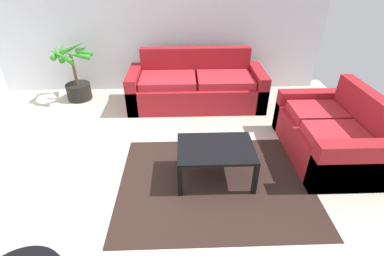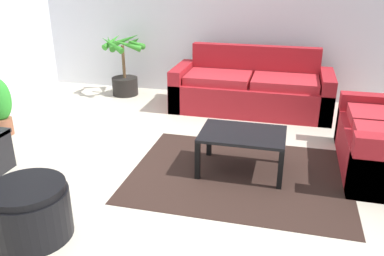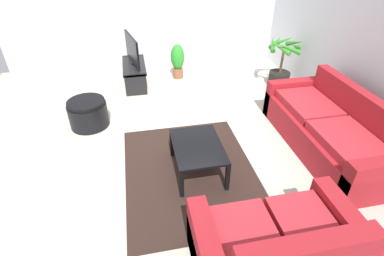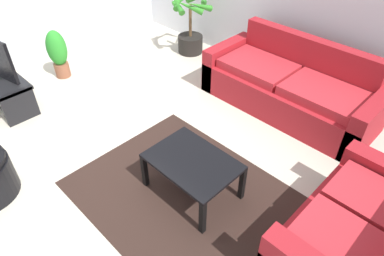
{
  "view_description": "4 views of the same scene",
  "coord_description": "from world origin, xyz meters",
  "px_view_note": "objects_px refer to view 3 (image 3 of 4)",
  "views": [
    {
      "loc": [
        0.44,
        -2.18,
        2.25
      ],
      "look_at": [
        0.53,
        0.51,
        0.58
      ],
      "focal_mm": 26.21,
      "sensor_mm": 36.0,
      "label": 1
    },
    {
      "loc": [
        1.2,
        -3.39,
        1.99
      ],
      "look_at": [
        0.26,
        0.33,
        0.43
      ],
      "focal_mm": 37.37,
      "sensor_mm": 36.0,
      "label": 2
    },
    {
      "loc": [
        3.67,
        -0.32,
        2.67
      ],
      "look_at": [
        0.6,
        0.31,
        0.57
      ],
      "focal_mm": 27.51,
      "sensor_mm": 36.0,
      "label": 3
    },
    {
      "loc": [
        2.42,
        -1.31,
        2.71
      ],
      "look_at": [
        0.58,
        0.55,
        0.59
      ],
      "focal_mm": 31.88,
      "sensor_mm": 36.0,
      "label": 4
    }
  ],
  "objects_px": {
    "coffee_table": "(198,149)",
    "potted_palm": "(281,66)",
    "couch_loveseat": "(277,250)",
    "tv": "(132,50)",
    "ottoman": "(88,113)",
    "tv_stand": "(135,71)",
    "potted_plant_small": "(178,60)",
    "couch_main": "(328,131)"
  },
  "relations": [
    {
      "from": "coffee_table",
      "to": "potted_palm",
      "type": "relative_size",
      "value": 0.86
    },
    {
      "from": "coffee_table",
      "to": "potted_palm",
      "type": "distance_m",
      "value": 3.13
    },
    {
      "from": "couch_loveseat",
      "to": "tv",
      "type": "xyz_separation_m",
      "value": [
        -4.4,
        -1.08,
        0.44
      ]
    },
    {
      "from": "coffee_table",
      "to": "ottoman",
      "type": "distance_m",
      "value": 2.09
    },
    {
      "from": "potted_palm",
      "to": "tv",
      "type": "bearing_deg",
      "value": -103.24
    },
    {
      "from": "potted_palm",
      "to": "tv_stand",
      "type": "bearing_deg",
      "value": -103.22
    },
    {
      "from": "tv_stand",
      "to": "potted_plant_small",
      "type": "distance_m",
      "value": 0.94
    },
    {
      "from": "couch_main",
      "to": "tv",
      "type": "xyz_separation_m",
      "value": [
        -2.78,
        -2.63,
        0.43
      ]
    },
    {
      "from": "coffee_table",
      "to": "ottoman",
      "type": "xyz_separation_m",
      "value": [
        -1.45,
        -1.49,
        -0.15
      ]
    },
    {
      "from": "tv_stand",
      "to": "ottoman",
      "type": "height_order",
      "value": "ottoman"
    },
    {
      "from": "tv_stand",
      "to": "potted_palm",
      "type": "relative_size",
      "value": 1.1
    },
    {
      "from": "potted_palm",
      "to": "coffee_table",
      "type": "bearing_deg",
      "value": -44.62
    },
    {
      "from": "tv_stand",
      "to": "tv",
      "type": "bearing_deg",
      "value": 101.43
    },
    {
      "from": "couch_main",
      "to": "tv",
      "type": "height_order",
      "value": "tv"
    },
    {
      "from": "coffee_table",
      "to": "potted_palm",
      "type": "xyz_separation_m",
      "value": [
        -2.23,
        2.2,
        0.05
      ]
    },
    {
      "from": "couch_main",
      "to": "coffee_table",
      "type": "bearing_deg",
      "value": -86.31
    },
    {
      "from": "tv_stand",
      "to": "potted_plant_small",
      "type": "height_order",
      "value": "potted_plant_small"
    },
    {
      "from": "couch_loveseat",
      "to": "tv_stand",
      "type": "bearing_deg",
      "value": -166.13
    },
    {
      "from": "couch_loveseat",
      "to": "ottoman",
      "type": "xyz_separation_m",
      "value": [
        -2.94,
        -1.89,
        -0.07
      ]
    },
    {
      "from": "couch_main",
      "to": "potted_palm",
      "type": "xyz_separation_m",
      "value": [
        -2.11,
        0.26,
        0.12
      ]
    },
    {
      "from": "coffee_table",
      "to": "potted_plant_small",
      "type": "xyz_separation_m",
      "value": [
        -3.05,
        0.24,
        0.03
      ]
    },
    {
      "from": "potted_palm",
      "to": "potted_plant_small",
      "type": "height_order",
      "value": "potted_palm"
    },
    {
      "from": "ottoman",
      "to": "potted_palm",
      "type": "bearing_deg",
      "value": 101.9
    },
    {
      "from": "couch_loveseat",
      "to": "tv_stand",
      "type": "relative_size",
      "value": 1.33
    },
    {
      "from": "potted_palm",
      "to": "ottoman",
      "type": "xyz_separation_m",
      "value": [
        0.78,
        -3.69,
        -0.2
      ]
    },
    {
      "from": "coffee_table",
      "to": "couch_loveseat",
      "type": "bearing_deg",
      "value": 15.03
    },
    {
      "from": "couch_loveseat",
      "to": "ottoman",
      "type": "height_order",
      "value": "couch_loveseat"
    },
    {
      "from": "potted_plant_small",
      "to": "ottoman",
      "type": "relative_size",
      "value": 1.19
    },
    {
      "from": "tv_stand",
      "to": "potted_palm",
      "type": "xyz_separation_m",
      "value": [
        0.68,
        2.89,
        0.14
      ]
    },
    {
      "from": "tv",
      "to": "ottoman",
      "type": "height_order",
      "value": "tv"
    },
    {
      "from": "potted_plant_small",
      "to": "ottoman",
      "type": "xyz_separation_m",
      "value": [
        1.6,
        -1.73,
        -0.17
      ]
    },
    {
      "from": "couch_loveseat",
      "to": "coffee_table",
      "type": "xyz_separation_m",
      "value": [
        -1.49,
        -0.4,
        0.07
      ]
    },
    {
      "from": "couch_loveseat",
      "to": "couch_main",
      "type": "bearing_deg",
      "value": 136.32
    },
    {
      "from": "couch_main",
      "to": "coffee_table",
      "type": "height_order",
      "value": "couch_main"
    },
    {
      "from": "couch_main",
      "to": "coffee_table",
      "type": "relative_size",
      "value": 2.65
    },
    {
      "from": "couch_loveseat",
      "to": "tv",
      "type": "distance_m",
      "value": 4.55
    },
    {
      "from": "potted_plant_small",
      "to": "couch_loveseat",
      "type": "bearing_deg",
      "value": 2.07
    },
    {
      "from": "couch_main",
      "to": "couch_loveseat",
      "type": "relative_size",
      "value": 1.55
    },
    {
      "from": "potted_plant_small",
      "to": "couch_main",
      "type": "bearing_deg",
      "value": 30.24
    },
    {
      "from": "tv",
      "to": "potted_palm",
      "type": "distance_m",
      "value": 2.98
    },
    {
      "from": "tv",
      "to": "potted_palm",
      "type": "relative_size",
      "value": 0.95
    },
    {
      "from": "tv",
      "to": "coffee_table",
      "type": "xyz_separation_m",
      "value": [
        2.91,
        0.68,
        -0.36
      ]
    }
  ]
}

